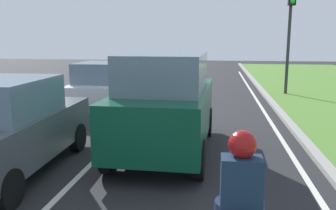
% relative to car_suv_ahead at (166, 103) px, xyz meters
% --- Properties ---
extents(ground_plane, '(60.00, 60.00, 0.00)m').
position_rel_car_suv_ahead_xyz_m(ground_plane, '(-0.74, 4.68, -1.17)').
color(ground_plane, '#262628').
extents(lane_line_center, '(0.12, 32.00, 0.01)m').
position_rel_car_suv_ahead_xyz_m(lane_line_center, '(-1.44, 4.68, -1.16)').
color(lane_line_center, silver).
rests_on(lane_line_center, ground).
extents(lane_line_right_edge, '(0.12, 32.00, 0.01)m').
position_rel_car_suv_ahead_xyz_m(lane_line_right_edge, '(2.86, 4.68, -1.16)').
color(lane_line_right_edge, silver).
rests_on(lane_line_right_edge, ground).
extents(curb_right, '(0.24, 48.00, 0.12)m').
position_rel_car_suv_ahead_xyz_m(curb_right, '(3.36, 4.68, -1.11)').
color(curb_right, '#9E9B93').
rests_on(curb_right, ground).
extents(car_suv_ahead, '(2.06, 4.55, 2.28)m').
position_rel_car_suv_ahead_xyz_m(car_suv_ahead, '(0.00, 0.00, 0.00)').
color(car_suv_ahead, '#0C472D').
rests_on(car_suv_ahead, ground).
extents(car_sedan_left_lane, '(1.92, 4.34, 1.86)m').
position_rel_car_suv_ahead_xyz_m(car_sedan_left_lane, '(-2.85, -1.69, -0.25)').
color(car_sedan_left_lane, '#474C51').
rests_on(car_sedan_left_lane, ground).
extents(car_hatchback_far, '(1.79, 3.73, 1.78)m').
position_rel_car_suv_ahead_xyz_m(car_hatchback_far, '(-2.89, 4.22, -0.28)').
color(car_hatchback_far, silver).
rests_on(car_hatchback_far, ground).
extents(rider_person, '(0.51, 0.41, 1.16)m').
position_rel_car_suv_ahead_xyz_m(rider_person, '(1.39, -4.49, 0.02)').
color(rider_person, '#192D47').
rests_on(rider_person, ground).
extents(traffic_light_near_right, '(0.32, 0.50, 5.30)m').
position_rel_car_suv_ahead_xyz_m(traffic_light_near_right, '(4.33, 9.05, 2.35)').
color(traffic_light_near_right, '#2D2D2D').
rests_on(traffic_light_near_right, ground).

